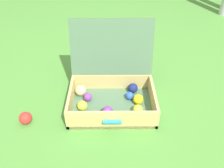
% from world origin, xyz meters
% --- Properties ---
extents(ground_plane, '(16.00, 16.00, 0.00)m').
position_xyz_m(ground_plane, '(0.00, 0.00, 0.00)').
color(ground_plane, '#4C8C38').
extents(open_suitcase, '(0.57, 0.52, 0.53)m').
position_xyz_m(open_suitcase, '(-0.04, 0.09, 0.12)').
color(open_suitcase, '#4C7051').
rests_on(open_suitcase, ground).
extents(stray_ball_on_grass, '(0.08, 0.08, 0.08)m').
position_xyz_m(stray_ball_on_grass, '(-0.58, -0.11, 0.04)').
color(stray_ball_on_grass, red).
rests_on(stray_ball_on_grass, ground).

